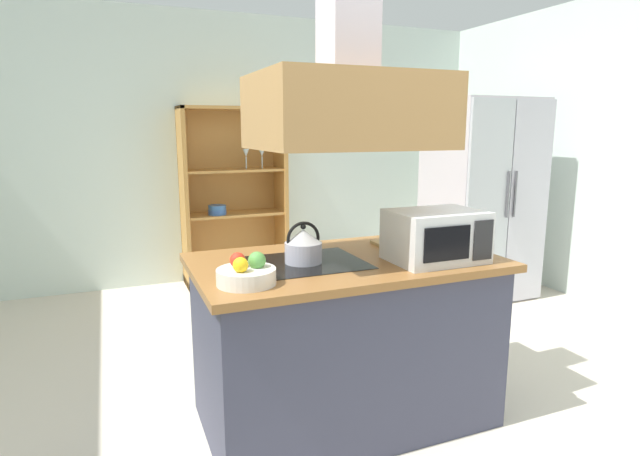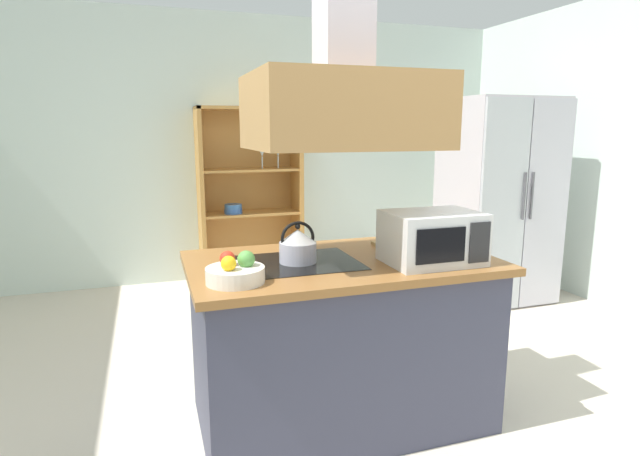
{
  "view_description": "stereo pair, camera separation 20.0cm",
  "coord_description": "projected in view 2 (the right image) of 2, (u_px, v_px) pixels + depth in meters",
  "views": [
    {
      "loc": [
        -1.07,
        -2.37,
        1.57
      ],
      "look_at": [
        0.05,
        0.33,
        1.0
      ],
      "focal_mm": 28.87,
      "sensor_mm": 36.0,
      "label": 1
    },
    {
      "loc": [
        -0.88,
        -2.44,
        1.57
      ],
      "look_at": [
        0.05,
        0.33,
        1.0
      ],
      "focal_mm": 28.87,
      "sensor_mm": 36.0,
      "label": 2
    }
  ],
  "objects": [
    {
      "name": "wall_back",
      "position": [
        234.0,
        149.0,
        5.38
      ],
      "size": [
        6.0,
        0.12,
        2.7
      ],
      "primitive_type": "cube",
      "color": "silver",
      "rests_on": "ground"
    },
    {
      "name": "microwave",
      "position": [
        432.0,
        238.0,
        2.57
      ],
      "size": [
        0.46,
        0.35,
        0.26
      ],
      "color": "silver",
      "rests_on": "kitchen_island"
    },
    {
      "name": "range_hood",
      "position": [
        343.0,
        89.0,
        2.51
      ],
      "size": [
        0.9,
        0.7,
        1.23
      ],
      "color": "#B3824B"
    },
    {
      "name": "kitchen_island",
      "position": [
        341.0,
        340.0,
        2.76
      ],
      "size": [
        1.57,
        0.92,
        0.9
      ],
      "color": "#3A3C50",
      "rests_on": "ground"
    },
    {
      "name": "dish_cabinet",
      "position": [
        249.0,
        205.0,
        5.32
      ],
      "size": [
        1.03,
        0.4,
        1.78
      ],
      "color": "#BA813D",
      "rests_on": "ground"
    },
    {
      "name": "cutting_board",
      "position": [
        406.0,
        245.0,
        2.95
      ],
      "size": [
        0.35,
        0.25,
        0.02
      ],
      "primitive_type": "cube",
      "rotation": [
        0.0,
        0.0,
        -0.02
      ],
      "color": "#A58652",
      "rests_on": "kitchen_island"
    },
    {
      "name": "refrigerator",
      "position": [
        498.0,
        201.0,
        4.7
      ],
      "size": [
        0.9,
        0.78,
        1.83
      ],
      "color": "#BDB6BD",
      "rests_on": "ground"
    },
    {
      "name": "kettle",
      "position": [
        298.0,
        246.0,
        2.58
      ],
      "size": [
        0.19,
        0.19,
        0.21
      ],
      "color": "#AFB0C5",
      "rests_on": "kitchen_island"
    },
    {
      "name": "ground_plane",
      "position": [
        330.0,
        417.0,
        2.84
      ],
      "size": [
        7.8,
        7.8,
        0.0
      ],
      "primitive_type": "plane",
      "color": "beige"
    },
    {
      "name": "fruit_bowl",
      "position": [
        235.0,
        272.0,
        2.25
      ],
      "size": [
        0.26,
        0.26,
        0.14
      ],
      "color": "silver",
      "rests_on": "kitchen_island"
    }
  ]
}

